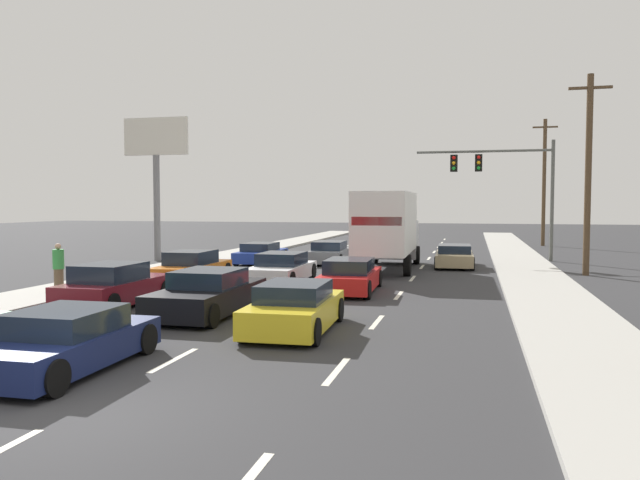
% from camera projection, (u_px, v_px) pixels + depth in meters
% --- Properties ---
extents(ground_plane, '(140.00, 140.00, 0.00)m').
position_uv_depth(ground_plane, '(361.00, 263.00, 33.40)').
color(ground_plane, '#333335').
extents(sidewalk_right, '(2.85, 80.00, 0.14)m').
position_uv_depth(sidewalk_right, '(532.00, 276.00, 26.53)').
color(sidewalk_right, '#B2AFA8').
rests_on(sidewalk_right, ground_plane).
extents(sidewalk_left, '(2.85, 80.00, 0.14)m').
position_uv_depth(sidewalk_left, '(177.00, 267.00, 30.58)').
color(sidewalk_left, '#B2AFA8').
rests_on(sidewalk_left, ground_plane).
extents(lane_markings, '(6.94, 57.00, 0.01)m').
position_uv_depth(lane_markings, '(346.00, 270.00, 29.48)').
color(lane_markings, silver).
rests_on(lane_markings, ground_plane).
extents(car_blue, '(1.89, 4.26, 1.11)m').
position_uv_depth(car_blue, '(261.00, 254.00, 32.90)').
color(car_blue, '#1E389E').
rests_on(car_blue, ground_plane).
extents(car_orange, '(1.96, 4.58, 1.27)m').
position_uv_depth(car_orange, '(192.00, 268.00, 25.16)').
color(car_orange, orange).
rests_on(car_orange, ground_plane).
extents(car_maroon, '(1.92, 4.16, 1.35)m').
position_uv_depth(car_maroon, '(114.00, 286.00, 19.16)').
color(car_maroon, maroon).
rests_on(car_maroon, ground_plane).
extents(car_gray, '(1.96, 4.26, 1.19)m').
position_uv_depth(car_gray, '(330.00, 253.00, 32.92)').
color(car_gray, slate).
rests_on(car_gray, ground_plane).
extents(car_white, '(1.98, 4.33, 1.20)m').
position_uv_depth(car_white, '(281.00, 269.00, 24.97)').
color(car_white, white).
rests_on(car_white, ground_plane).
extents(car_black, '(2.00, 4.69, 1.29)m').
position_uv_depth(car_black, '(208.00, 294.00, 17.66)').
color(car_black, black).
rests_on(car_black, ground_plane).
extents(car_navy, '(2.01, 4.13, 1.17)m').
position_uv_depth(car_navy, '(65.00, 342.00, 11.75)').
color(car_navy, '#141E4C').
rests_on(car_navy, ground_plane).
extents(box_truck, '(2.63, 8.62, 3.71)m').
position_uv_depth(box_truck, '(388.00, 226.00, 29.25)').
color(box_truck, white).
rests_on(box_truck, ground_plane).
extents(car_red, '(2.00, 4.40, 1.22)m').
position_uv_depth(car_red, '(350.00, 276.00, 22.18)').
color(car_red, red).
rests_on(car_red, ground_plane).
extents(car_yellow, '(2.00, 4.13, 1.23)m').
position_uv_depth(car_yellow, '(295.00, 308.00, 15.34)').
color(car_yellow, yellow).
rests_on(car_yellow, ground_plane).
extents(car_tan, '(2.01, 4.50, 1.12)m').
position_uv_depth(car_tan, '(454.00, 256.00, 31.11)').
color(car_tan, tan).
rests_on(car_tan, ground_plane).
extents(traffic_signal_mast, '(7.54, 0.69, 6.70)m').
position_uv_depth(traffic_signal_mast, '(494.00, 172.00, 34.61)').
color(traffic_signal_mast, '#595B56').
rests_on(traffic_signal_mast, ground_plane).
extents(utility_pole_mid, '(1.80, 0.28, 8.85)m').
position_uv_depth(utility_pole_mid, '(588.00, 172.00, 27.12)').
color(utility_pole_mid, brown).
rests_on(utility_pole_mid, ground_plane).
extents(utility_pole_far, '(1.80, 0.28, 9.56)m').
position_uv_depth(utility_pole_far, '(544.00, 181.00, 46.52)').
color(utility_pole_far, brown).
rests_on(utility_pole_far, ground_plane).
extents(roadside_billboard, '(3.82, 0.36, 7.95)m').
position_uv_depth(roadside_billboard, '(156.00, 160.00, 34.17)').
color(roadside_billboard, slate).
rests_on(roadside_billboard, ground_plane).
extents(pedestrian_near_corner, '(0.38, 0.38, 1.66)m').
position_uv_depth(pedestrian_near_corner, '(59.00, 267.00, 21.45)').
color(pedestrian_near_corner, brown).
rests_on(pedestrian_near_corner, sidewalk_left).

